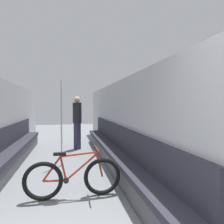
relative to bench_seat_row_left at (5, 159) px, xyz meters
The scene contains 6 objects.
wall_right 2.82m from the bench_seat_row_left, ahead, with size 0.10×11.19×2.16m, color #B2B2B7.
bench_seat_row_left is the anchor object (origin of this frame).
bench_seat_row_right 2.49m from the bench_seat_row_left, ahead, with size 0.41×6.84×1.00m.
bicycle 2.11m from the bench_seat_row_left, 46.53° to the right, with size 1.59×0.46×0.81m.
grab_pole_near 1.43m from the bench_seat_row_left, 12.94° to the left, with size 0.08×0.08×2.14m.
passenger_standing 2.79m from the bench_seat_row_left, 51.71° to the left, with size 0.30×0.30×1.81m.
Camera 1 is at (0.12, -0.81, 1.53)m, focal length 32.00 mm.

